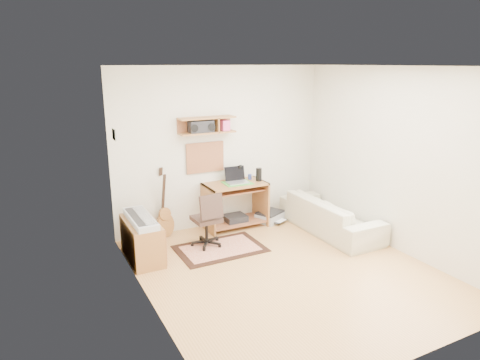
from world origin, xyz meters
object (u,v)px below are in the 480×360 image
desk (235,205)px  cabinet (142,240)px  sofa (330,209)px  printer (270,217)px  task_chair (206,219)px

desk → cabinet: desk is taller
sofa → desk: bearing=55.6°
desk → sofa: bearing=-34.4°
printer → task_chair: bearing=173.4°
desk → printer: (0.64, -0.05, -0.29)m
desk → cabinet: size_ratio=1.11×
task_chair → sofa: size_ratio=0.45×
task_chair → printer: size_ratio=1.89×
printer → sofa: 1.07m
cabinet → printer: (2.33, 0.44, -0.19)m
desk → cabinet: 1.76m
desk → sofa: 1.54m
sofa → cabinet: bearing=82.8°
desk → task_chair: size_ratio=1.18×
task_chair → sofa: task_chair is taller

